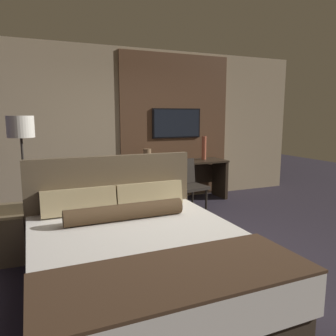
# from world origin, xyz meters

# --- Properties ---
(ground_plane) EXTENTS (16.00, 16.00, 0.00)m
(ground_plane) POSITION_xyz_m (0.00, 0.00, 0.00)
(ground_plane) COLOR #28232D
(wall_back_tv_panel) EXTENTS (7.20, 0.09, 2.80)m
(wall_back_tv_panel) POSITION_xyz_m (0.12, 2.59, 1.40)
(wall_back_tv_panel) COLOR tan
(wall_back_tv_panel) RESTS_ON ground_plane
(bed) EXTENTS (1.94, 2.27, 1.15)m
(bed) POSITION_xyz_m (-0.81, -0.51, 0.32)
(bed) COLOR #33281E
(bed) RESTS_ON ground_plane
(desk) EXTENTS (1.71, 0.57, 0.76)m
(desk) POSITION_xyz_m (0.95, 2.29, 0.51)
(desk) COLOR #2D2319
(desk) RESTS_ON ground_plane
(tv) EXTENTS (0.99, 0.04, 0.56)m
(tv) POSITION_xyz_m (0.95, 2.52, 1.46)
(tv) COLOR black
(desk_chair) EXTENTS (0.57, 0.57, 0.88)m
(desk_chair) POSITION_xyz_m (0.72, 1.62, 0.52)
(desk_chair) COLOR #28231E
(desk_chair) RESTS_ON ground_plane
(floor_lamp) EXTENTS (0.34, 0.34, 1.61)m
(floor_lamp) POSITION_xyz_m (-1.77, 1.46, 1.34)
(floor_lamp) COLOR #282623
(floor_lamp) RESTS_ON ground_plane
(vase_tall) EXTENTS (0.09, 0.09, 0.45)m
(vase_tall) POSITION_xyz_m (1.44, 2.31, 0.99)
(vase_tall) COLOR #B2563D
(vase_tall) RESTS_ON desk
(vase_short) EXTENTS (0.14, 0.14, 0.26)m
(vase_short) POSITION_xyz_m (0.27, 2.30, 0.89)
(vase_short) COLOR #846647
(vase_short) RESTS_ON desk
(book) EXTENTS (0.25, 0.21, 0.03)m
(book) POSITION_xyz_m (0.88, 2.28, 0.78)
(book) COLOR #332D28
(book) RESTS_ON desk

